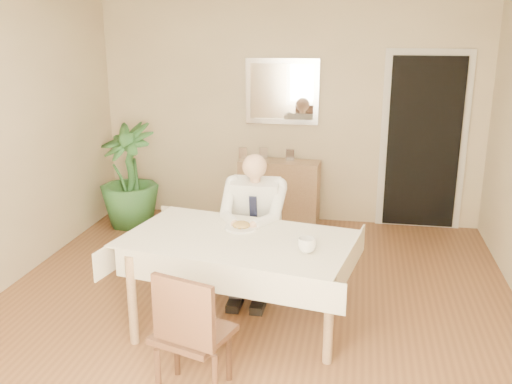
% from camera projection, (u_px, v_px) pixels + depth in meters
% --- Properties ---
extents(room, '(5.00, 5.02, 2.60)m').
position_uv_depth(room, '(248.00, 161.00, 4.35)').
color(room, brown).
rests_on(room, ground).
extents(window, '(1.34, 0.04, 1.44)m').
position_uv_depth(window, '(109.00, 280.00, 1.97)').
color(window, beige).
rests_on(window, room).
extents(doorway, '(0.96, 0.07, 2.10)m').
position_uv_depth(doorway, '(423.00, 143.00, 6.49)').
color(doorway, beige).
rests_on(doorway, ground).
extents(mirror, '(0.86, 0.04, 0.76)m').
position_uv_depth(mirror, '(282.00, 92.00, 6.62)').
color(mirror, silver).
rests_on(mirror, room).
extents(dining_table, '(1.90, 1.32, 0.75)m').
position_uv_depth(dining_table, '(238.00, 248.00, 4.33)').
color(dining_table, tan).
rests_on(dining_table, ground).
extents(chair_far, '(0.44, 0.45, 0.86)m').
position_uv_depth(chair_far, '(258.00, 232.00, 5.21)').
color(chair_far, '#402214').
rests_on(chair_far, ground).
extents(chair_near, '(0.53, 0.54, 0.89)m').
position_uv_depth(chair_near, '(190.00, 331.00, 3.48)').
color(chair_near, '#402214').
rests_on(chair_near, ground).
extents(seated_man, '(0.48, 0.72, 1.24)m').
position_uv_depth(seated_man, '(253.00, 220.00, 4.88)').
color(seated_man, white).
rests_on(seated_man, ground).
extents(plate, '(0.26, 0.26, 0.02)m').
position_uv_depth(plate, '(241.00, 228.00, 4.49)').
color(plate, white).
rests_on(plate, dining_table).
extents(food, '(0.14, 0.14, 0.06)m').
position_uv_depth(food, '(241.00, 225.00, 4.49)').
color(food, brown).
rests_on(food, dining_table).
extents(knife, '(0.01, 0.13, 0.01)m').
position_uv_depth(knife, '(245.00, 228.00, 4.43)').
color(knife, silver).
rests_on(knife, dining_table).
extents(fork, '(0.01, 0.13, 0.01)m').
position_uv_depth(fork, '(235.00, 228.00, 4.44)').
color(fork, silver).
rests_on(fork, dining_table).
extents(coffee_mug, '(0.14, 0.14, 0.10)m').
position_uv_depth(coffee_mug, '(307.00, 245.00, 4.02)').
color(coffee_mug, white).
rests_on(coffee_mug, dining_table).
extents(sideboard, '(0.96, 0.37, 0.76)m').
position_uv_depth(sideboard, '(279.00, 192.00, 6.81)').
color(sideboard, tan).
rests_on(sideboard, ground).
extents(photo_frame_left, '(0.10, 0.02, 0.14)m').
position_uv_depth(photo_frame_left, '(243.00, 153.00, 6.79)').
color(photo_frame_left, silver).
rests_on(photo_frame_left, sideboard).
extents(photo_frame_center, '(0.10, 0.02, 0.14)m').
position_uv_depth(photo_frame_center, '(264.00, 153.00, 6.79)').
color(photo_frame_center, silver).
rests_on(photo_frame_center, sideboard).
extents(photo_frame_right, '(0.10, 0.02, 0.14)m').
position_uv_depth(photo_frame_right, '(290.00, 155.00, 6.69)').
color(photo_frame_right, silver).
rests_on(photo_frame_right, sideboard).
extents(potted_palm, '(0.90, 0.90, 1.21)m').
position_uv_depth(potted_palm, '(129.00, 176.00, 6.64)').
color(potted_palm, '#2A5F2A').
rests_on(potted_palm, ground).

